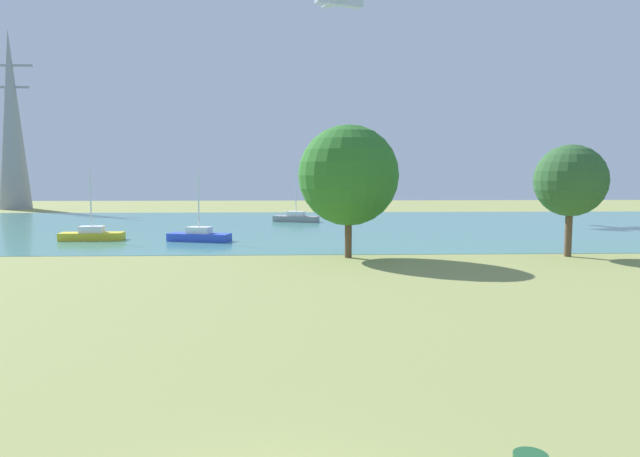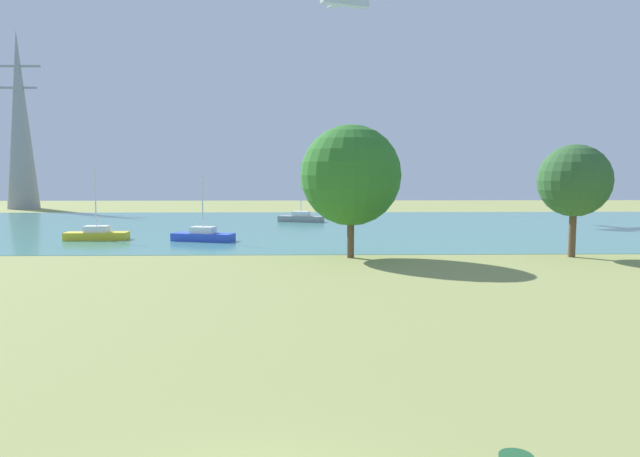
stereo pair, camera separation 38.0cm
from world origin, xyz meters
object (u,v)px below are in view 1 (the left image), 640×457
at_px(sailboat_gray, 296,218).
at_px(tree_west_far, 349,175).
at_px(sailboat_yellow, 92,235).
at_px(sailboat_blue, 199,236).
at_px(tree_east_near, 571,181).
at_px(electricity_pylon, 12,120).
at_px(light_aircraft, 339,1).

height_order(sailboat_gray, tree_west_far, tree_west_far).
height_order(sailboat_yellow, sailboat_blue, sailboat_yellow).
xyz_separation_m(tree_west_far, tree_east_near, (13.95, 0.01, -0.34)).
relative_size(sailboat_gray, electricity_pylon, 0.25).
distance_m(tree_east_near, light_aircraft, 47.67).
bearing_deg(sailboat_yellow, tree_east_near, -16.77).
distance_m(sailboat_gray, sailboat_blue, 19.00).
xyz_separation_m(sailboat_gray, sailboat_yellow, (-15.87, -16.55, -0.01)).
relative_size(tree_east_near, electricity_pylon, 0.28).
xyz_separation_m(sailboat_yellow, electricity_pylon, (-24.41, 39.87, 12.19)).
distance_m(tree_west_far, electricity_pylon, 66.71).
height_order(tree_west_far, light_aircraft, light_aircraft).
bearing_deg(light_aircraft, sailboat_blue, -112.17).
height_order(sailboat_gray, sailboat_yellow, sailboat_gray).
xyz_separation_m(tree_west_far, light_aircraft, (2.07, 40.55, 21.74)).
height_order(sailboat_blue, light_aircraft, light_aircraft).
distance_m(sailboat_gray, sailboat_yellow, 22.93).
relative_size(sailboat_yellow, tree_west_far, 0.67).
xyz_separation_m(electricity_pylon, light_aircraft, (45.73, -9.33, 14.24)).
xyz_separation_m(sailboat_blue, tree_east_near, (24.71, -9.05, 4.34)).
height_order(sailboat_gray, light_aircraft, light_aircraft).
height_order(sailboat_yellow, tree_east_near, tree_east_near).
relative_size(sailboat_blue, tree_east_near, 0.77).
bearing_deg(sailboat_blue, light_aircraft, 67.83).
bearing_deg(sailboat_yellow, electricity_pylon, 121.48).
xyz_separation_m(sailboat_blue, electricity_pylon, (-32.90, 40.82, 12.19)).
bearing_deg(sailboat_gray, tree_east_near, -56.87).
bearing_deg(sailboat_yellow, tree_west_far, -27.48).
height_order(sailboat_yellow, electricity_pylon, electricity_pylon).
bearing_deg(light_aircraft, tree_west_far, -92.93).
height_order(tree_west_far, electricity_pylon, electricity_pylon).
distance_m(tree_east_near, electricity_pylon, 76.60).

